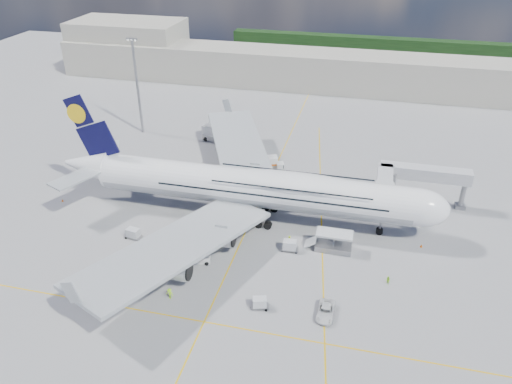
% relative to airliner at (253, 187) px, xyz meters
% --- Properties ---
extents(ground, '(300.00, 300.00, 0.00)m').
position_rel_airliner_xyz_m(ground, '(-0.26, -10.00, -6.87)').
color(ground, gray).
rests_on(ground, ground).
extents(taxi_line_main, '(0.25, 220.00, 0.01)m').
position_rel_airliner_xyz_m(taxi_line_main, '(-0.26, -10.00, -6.86)').
color(taxi_line_main, '#DCA80B').
rests_on(taxi_line_main, ground).
extents(taxi_line_cross, '(120.00, 0.25, 0.01)m').
position_rel_airliner_xyz_m(taxi_line_cross, '(-0.26, -30.00, -6.86)').
color(taxi_line_cross, '#DCA80B').
rests_on(taxi_line_cross, ground).
extents(taxi_line_diag, '(14.16, 99.06, 0.01)m').
position_rel_airliner_xyz_m(taxi_line_diag, '(13.74, -0.00, -6.86)').
color(taxi_line_diag, '#DCA80B').
rests_on(taxi_line_diag, ground).
extents(airliner, '(77.26, 79.15, 23.71)m').
position_rel_airliner_xyz_m(airliner, '(0.00, 0.00, 0.00)').
color(airliner, white).
rests_on(airliner, ground).
extents(jet_bridge, '(18.80, 12.10, 8.50)m').
position_rel_airliner_xyz_m(jet_bridge, '(29.55, 10.94, -0.02)').
color(jet_bridge, '#B7B7BC').
rests_on(jet_bridge, ground).
extents(cargo_loader, '(8.53, 3.20, 3.67)m').
position_rel_airliner_xyz_m(cargo_loader, '(16.56, -7.11, -5.62)').
color(cargo_loader, silver).
rests_on(cargo_loader, ground).
extents(light_mast, '(3.00, 0.70, 25.50)m').
position_rel_airliner_xyz_m(light_mast, '(-40.26, 35.00, 6.34)').
color(light_mast, gray).
rests_on(light_mast, ground).
extents(terminal, '(180.00, 16.00, 12.00)m').
position_rel_airliner_xyz_m(terminal, '(-0.26, 85.00, -0.87)').
color(terminal, '#B2AD9E').
rests_on(terminal, ground).
extents(hangar, '(40.00, 22.00, 18.00)m').
position_rel_airliner_xyz_m(hangar, '(-70.26, 90.00, 2.13)').
color(hangar, '#B2AD9E').
rests_on(hangar, ground).
extents(tree_line, '(160.00, 6.00, 8.00)m').
position_rel_airliner_xyz_m(tree_line, '(39.74, 130.00, -2.87)').
color(tree_line, '#193814').
rests_on(tree_line, ground).
extents(dolly_row_a, '(3.83, 2.81, 2.17)m').
position_rel_airliner_xyz_m(dolly_row_a, '(-14.09, -15.60, -5.70)').
color(dolly_row_a, gray).
rests_on(dolly_row_a, ground).
extents(dolly_row_b, '(3.20, 1.73, 0.47)m').
position_rel_airliner_xyz_m(dolly_row_b, '(-8.23, -15.19, -6.51)').
color(dolly_row_b, gray).
rests_on(dolly_row_b, ground).
extents(dolly_row_c, '(3.39, 1.94, 2.09)m').
position_rel_airliner_xyz_m(dolly_row_c, '(-17.55, -20.03, -5.75)').
color(dolly_row_c, gray).
rests_on(dolly_row_c, ground).
extents(dolly_back, '(3.43, 2.25, 2.01)m').
position_rel_airliner_xyz_m(dolly_back, '(-20.25, -12.39, -5.79)').
color(dolly_back, gray).
rests_on(dolly_back, ground).
extents(dolly_nose_far, '(3.21, 2.29, 1.83)m').
position_rel_airliner_xyz_m(dolly_nose_far, '(7.18, -25.01, -5.88)').
color(dolly_nose_far, gray).
rests_on(dolly_nose_far, ground).
extents(dolly_nose_near, '(3.34, 1.91, 2.06)m').
position_rel_airliner_xyz_m(dolly_nose_near, '(9.03, -9.24, -5.76)').
color(dolly_nose_near, gray).
rests_on(dolly_nose_near, ground).
extents(baggage_tug, '(3.17, 1.97, 1.84)m').
position_rel_airliner_xyz_m(baggage_tug, '(-5.28, -16.40, -6.06)').
color(baggage_tug, silver).
rests_on(baggage_tug, ground).
extents(catering_truck_inner, '(6.67, 4.18, 3.70)m').
position_rel_airliner_xyz_m(catering_truck_inner, '(-1.01, 20.27, -5.12)').
color(catering_truck_inner, gray).
rests_on(catering_truck_inner, ground).
extents(catering_truck_outer, '(7.77, 4.64, 4.33)m').
position_rel_airliner_xyz_m(catering_truck_outer, '(-18.65, 33.52, -4.85)').
color(catering_truck_outer, gray).
rests_on(catering_truck_outer, ground).
extents(service_van, '(2.61, 5.42, 1.49)m').
position_rel_airliner_xyz_m(service_van, '(17.34, -24.26, -6.12)').
color(service_van, silver).
rests_on(service_van, ground).
extents(crew_nose, '(0.69, 0.61, 1.58)m').
position_rel_airliner_xyz_m(crew_nose, '(32.17, 5.38, -6.08)').
color(crew_nose, '#ADE718').
rests_on(crew_nose, ground).
extents(crew_loader, '(0.91, 0.95, 1.55)m').
position_rel_airliner_xyz_m(crew_loader, '(26.49, -14.62, -6.09)').
color(crew_loader, '#95DF17').
rests_on(crew_loader, ground).
extents(crew_wing, '(0.96, 1.26, 1.99)m').
position_rel_airliner_xyz_m(crew_wing, '(-7.76, -7.46, -5.87)').
color(crew_wing, '#9CEA18').
rests_on(crew_wing, ground).
extents(crew_van, '(0.68, 0.90, 1.66)m').
position_rel_airliner_xyz_m(crew_van, '(8.61, -7.15, -6.04)').
color(crew_van, '#C5E718').
rests_on(crew_van, ground).
extents(crew_tug, '(1.36, 0.93, 1.95)m').
position_rel_airliner_xyz_m(crew_tug, '(-7.23, -26.34, -5.89)').
color(crew_tug, '#A7FE1A').
rests_on(crew_tug, ground).
extents(cone_nose, '(0.47, 0.47, 0.60)m').
position_rel_airliner_xyz_m(cone_nose, '(32.38, -2.53, -6.58)').
color(cone_nose, '#E15D0B').
rests_on(cone_nose, ground).
extents(cone_wing_left_inner, '(0.43, 0.43, 0.55)m').
position_rel_airliner_xyz_m(cone_wing_left_inner, '(-4.03, 18.83, -6.60)').
color(cone_wing_left_inner, '#E15D0B').
rests_on(cone_wing_left_inner, ground).
extents(cone_wing_left_outer, '(0.41, 0.41, 0.52)m').
position_rel_airliner_xyz_m(cone_wing_left_outer, '(-13.69, 26.46, -6.62)').
color(cone_wing_left_outer, '#E15D0B').
rests_on(cone_wing_left_outer, ground).
extents(cone_wing_right_inner, '(0.40, 0.40, 0.51)m').
position_rel_airliner_xyz_m(cone_wing_right_inner, '(-14.50, -10.04, -6.62)').
color(cone_wing_right_inner, '#E15D0B').
rests_on(cone_wing_right_inner, ground).
extents(cone_wing_right_outer, '(0.46, 0.46, 0.59)m').
position_rel_airliner_xyz_m(cone_wing_right_outer, '(-15.36, -20.50, -6.58)').
color(cone_wing_right_outer, '#E15D0B').
rests_on(cone_wing_right_outer, ground).
extents(cone_tail, '(0.46, 0.46, 0.59)m').
position_rel_airliner_xyz_m(cone_tail, '(-40.85, -3.63, -6.59)').
color(cone_tail, '#E15D0B').
rests_on(cone_tail, ground).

